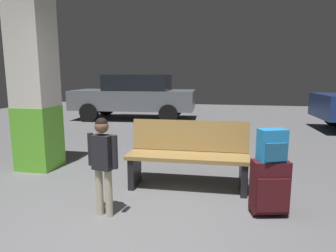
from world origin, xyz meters
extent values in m
cube|color=slate|center=(0.00, 4.00, -0.05)|extent=(18.00, 18.00, 0.10)
cube|color=#66C633|center=(-1.98, 1.82, 0.50)|extent=(0.57, 0.57, 1.00)
cube|color=silver|center=(-1.98, 1.82, 1.85)|extent=(0.56, 0.56, 1.71)
cube|color=#9E7A42|center=(0.50, 1.35, 0.44)|extent=(1.61, 0.48, 0.05)
cube|color=#9E7A42|center=(0.49, 1.60, 0.68)|extent=(1.60, 0.15, 0.42)
cube|color=black|center=(-0.22, 1.34, 0.21)|extent=(0.09, 0.40, 0.41)
cube|color=black|center=(1.22, 1.37, 0.21)|extent=(0.09, 0.40, 0.41)
cube|color=#471419|center=(1.46, 0.79, 0.32)|extent=(0.41, 0.28, 0.56)
cube|color=#471419|center=(1.48, 0.68, 0.26)|extent=(0.34, 0.10, 0.36)
cube|color=#A5A5AA|center=(1.44, 0.87, 0.59)|extent=(0.14, 0.05, 0.02)
cylinder|color=black|center=(1.28, 0.84, 0.02)|extent=(0.03, 0.05, 0.04)
cylinder|color=black|center=(1.60, 0.90, 0.02)|extent=(0.03, 0.05, 0.04)
cube|color=#268CD8|center=(1.46, 0.79, 0.77)|extent=(0.32, 0.25, 0.34)
cube|color=#23608E|center=(1.49, 0.70, 0.72)|extent=(0.23, 0.11, 0.19)
cylinder|color=black|center=(1.46, 0.79, 0.93)|extent=(0.06, 0.04, 0.02)
cylinder|color=beige|center=(-0.22, 0.42, 0.26)|extent=(0.08, 0.08, 0.52)
cylinder|color=beige|center=(-0.33, 0.44, 0.26)|extent=(0.08, 0.08, 0.52)
cube|color=#232328|center=(-0.27, 0.43, 0.70)|extent=(0.23, 0.17, 0.37)
cylinder|color=#232328|center=(-0.13, 0.40, 0.72)|extent=(0.06, 0.06, 0.35)
cylinder|color=#232328|center=(-0.42, 0.46, 0.72)|extent=(0.06, 0.06, 0.35)
sphere|color=brown|center=(-0.27, 0.43, 0.98)|extent=(0.15, 0.15, 0.15)
sphere|color=black|center=(-0.27, 0.43, 1.00)|extent=(0.13, 0.13, 0.13)
cylinder|color=red|center=(-0.33, 0.55, 0.72)|extent=(0.06, 0.06, 0.10)
cylinder|color=red|center=(-0.33, 0.55, 0.79)|extent=(0.01, 0.01, 0.06)
cylinder|color=black|center=(4.14, 7.08, 0.30)|extent=(0.61, 0.22, 0.60)
cube|color=slate|center=(-2.13, 7.36, 0.67)|extent=(4.19, 1.92, 0.64)
cube|color=black|center=(-1.98, 7.36, 1.25)|extent=(2.18, 1.65, 0.52)
cylinder|color=black|center=(-3.38, 6.49, 0.30)|extent=(0.61, 0.23, 0.60)
cylinder|color=black|center=(-3.47, 8.08, 0.30)|extent=(0.61, 0.23, 0.60)
cylinder|color=black|center=(-0.79, 6.63, 0.30)|extent=(0.61, 0.23, 0.60)
cylinder|color=black|center=(-0.87, 8.22, 0.30)|extent=(0.61, 0.23, 0.60)
camera|label=1|loc=(0.97, -2.38, 1.49)|focal=31.69mm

